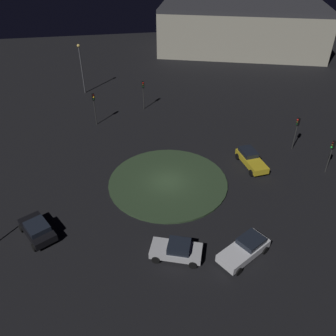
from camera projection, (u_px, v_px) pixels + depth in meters
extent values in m
plane|color=black|center=(168.00, 183.00, 35.89)|extent=(120.47, 120.47, 0.00)
cylinder|color=#2D4228|center=(168.00, 182.00, 35.84)|extent=(12.21, 12.21, 0.18)
cube|color=gold|center=(252.00, 161.00, 37.95)|extent=(2.23, 4.76, 0.66)
cube|color=black|center=(248.00, 152.00, 38.34)|extent=(1.74, 2.28, 0.49)
cylinder|color=black|center=(266.00, 170.00, 37.04)|extent=(0.30, 0.73, 0.71)
cylinder|color=black|center=(251.00, 173.00, 36.65)|extent=(0.30, 0.73, 0.71)
cylinder|color=black|center=(251.00, 154.00, 39.64)|extent=(0.30, 0.73, 0.71)
cylinder|color=black|center=(237.00, 157.00, 39.24)|extent=(0.30, 0.73, 0.71)
cube|color=black|center=(37.00, 230.00, 29.45)|extent=(3.56, 4.30, 0.64)
cube|color=black|center=(37.00, 227.00, 28.99)|extent=(2.41, 2.53, 0.45)
cylinder|color=black|center=(21.00, 229.00, 30.02)|extent=(0.52, 0.68, 0.66)
cylinder|color=black|center=(42.00, 219.00, 31.00)|extent=(0.52, 0.68, 0.66)
cylinder|color=black|center=(34.00, 248.00, 28.26)|extent=(0.52, 0.68, 0.66)
cylinder|color=black|center=(56.00, 237.00, 29.24)|extent=(0.52, 0.68, 0.66)
cube|color=white|center=(244.00, 251.00, 27.53)|extent=(4.81, 3.85, 0.70)
cube|color=black|center=(251.00, 241.00, 27.63)|extent=(2.49, 2.37, 0.44)
cylinder|color=black|center=(238.00, 272.00, 26.31)|extent=(0.69, 0.53, 0.67)
cylinder|color=black|center=(221.00, 257.00, 27.45)|extent=(0.69, 0.53, 0.67)
cylinder|color=black|center=(265.00, 250.00, 28.01)|extent=(0.69, 0.53, 0.67)
cylinder|color=black|center=(247.00, 238.00, 29.16)|extent=(0.69, 0.53, 0.67)
cube|color=silver|center=(176.00, 251.00, 27.59)|extent=(4.44, 3.11, 0.60)
cube|color=black|center=(179.00, 246.00, 27.23)|extent=(2.19, 2.12, 0.54)
cylinder|color=black|center=(156.00, 260.00, 27.23)|extent=(0.70, 0.43, 0.66)
cylinder|color=black|center=(160.00, 242.00, 28.72)|extent=(0.70, 0.43, 0.66)
cylinder|color=black|center=(193.00, 265.00, 26.81)|extent=(0.70, 0.43, 0.66)
cylinder|color=black|center=(196.00, 247.00, 28.30)|extent=(0.70, 0.43, 0.66)
cylinder|color=#2D2D2D|center=(95.00, 113.00, 45.27)|extent=(0.12, 0.12, 3.47)
cube|color=black|center=(93.00, 97.00, 44.01)|extent=(0.37, 0.33, 0.90)
sphere|color=#3F0C0C|center=(93.00, 95.00, 43.76)|extent=(0.20, 0.20, 0.20)
sphere|color=yellow|center=(94.00, 97.00, 43.92)|extent=(0.20, 0.20, 0.20)
sphere|color=#0F3819|center=(94.00, 99.00, 44.07)|extent=(0.20, 0.20, 0.20)
cylinder|color=#2D2D2D|center=(329.00, 161.00, 36.54)|extent=(0.12, 0.12, 2.97)
cube|color=black|center=(334.00, 145.00, 35.43)|extent=(0.24, 0.31, 0.90)
sphere|color=#3F0C0C|center=(333.00, 143.00, 35.26)|extent=(0.20, 0.20, 0.20)
sphere|color=#4C380F|center=(332.00, 145.00, 35.42)|extent=(0.20, 0.20, 0.20)
sphere|color=#1EE53F|center=(332.00, 147.00, 35.57)|extent=(0.20, 0.20, 0.20)
cylinder|color=#2D2D2D|center=(295.00, 137.00, 40.33)|extent=(0.12, 0.12, 3.16)
cube|color=black|center=(298.00, 122.00, 39.16)|extent=(0.29, 0.34, 0.90)
sphere|color=red|center=(298.00, 120.00, 38.96)|extent=(0.20, 0.20, 0.20)
sphere|color=#4C380F|center=(297.00, 122.00, 39.12)|extent=(0.20, 0.20, 0.20)
sphere|color=#0F3819|center=(297.00, 124.00, 39.27)|extent=(0.20, 0.20, 0.20)
cylinder|color=#2D2D2D|center=(144.00, 98.00, 49.17)|extent=(0.12, 0.12, 3.25)
cube|color=black|center=(143.00, 84.00, 47.98)|extent=(0.31, 0.23, 0.90)
sphere|color=red|center=(143.00, 83.00, 47.71)|extent=(0.20, 0.20, 0.20)
sphere|color=#4C380F|center=(143.00, 85.00, 47.86)|extent=(0.20, 0.20, 0.20)
sphere|color=#0F3819|center=(143.00, 87.00, 48.02)|extent=(0.20, 0.20, 0.20)
cylinder|color=#4C4C51|center=(82.00, 71.00, 52.88)|extent=(0.18, 0.18, 7.14)
sphere|color=#F9D166|center=(78.00, 46.00, 50.74)|extent=(0.47, 0.47, 0.47)
cube|color=#ADA893|center=(241.00, 30.00, 70.51)|extent=(35.34, 24.40, 8.27)
cube|color=#333338|center=(244.00, 6.00, 67.93)|extent=(35.34, 24.40, 0.70)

